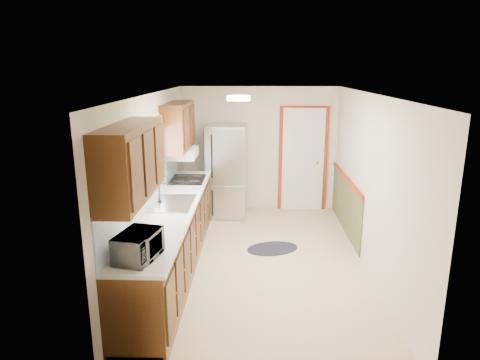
{
  "coord_description": "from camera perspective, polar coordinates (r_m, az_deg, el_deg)",
  "views": [
    {
      "loc": [
        -0.09,
        -5.72,
        2.73
      ],
      "look_at": [
        -0.3,
        0.3,
        1.15
      ],
      "focal_mm": 32.0,
      "sensor_mm": 36.0,
      "label": 1
    }
  ],
  "objects": [
    {
      "name": "cooktop",
      "position": [
        7.11,
        -6.97,
        0.09
      ],
      "size": [
        0.55,
        0.66,
        0.02
      ],
      "primitive_type": "cube",
      "color": "black",
      "rests_on": "kitchen_run"
    },
    {
      "name": "ceiling_fixture",
      "position": [
        5.54,
        -0.19,
        10.87
      ],
      "size": [
        0.3,
        0.3,
        0.06
      ],
      "primitive_type": "cylinder",
      "color": "#FFD88C",
      "rests_on": "room_shell"
    },
    {
      "name": "rug",
      "position": [
        6.77,
        4.35,
        -9.09
      ],
      "size": [
        0.94,
        0.76,
        0.01
      ],
      "primitive_type": "ellipsoid",
      "rotation": [
        0.0,
        0.0,
        0.33
      ],
      "color": "black",
      "rests_on": "ground"
    },
    {
      "name": "refrigerator",
      "position": [
        8.01,
        -1.78,
        1.24
      ],
      "size": [
        0.74,
        0.74,
        1.74
      ],
      "rotation": [
        0.0,
        0.0,
        -0.03
      ],
      "color": "#B7B7BC",
      "rests_on": "ground"
    },
    {
      "name": "kitchen_run",
      "position": [
        5.87,
        -9.4,
        -4.59
      ],
      "size": [
        0.63,
        4.0,
        2.2
      ],
      "color": "#3C1F0D",
      "rests_on": "ground"
    },
    {
      "name": "microwave",
      "position": [
        4.25,
        -13.44,
        -8.17
      ],
      "size": [
        0.37,
        0.54,
        0.33
      ],
      "primitive_type": "imported",
      "rotation": [
        0.0,
        0.0,
        1.36
      ],
      "color": "white",
      "rests_on": "kitchen_run"
    },
    {
      "name": "room_shell",
      "position": [
        5.92,
        2.79,
        -0.29
      ],
      "size": [
        3.2,
        5.2,
        2.52
      ],
      "color": "#CAB88E",
      "rests_on": "ground"
    },
    {
      "name": "back_wall_trim",
      "position": [
        8.21,
        9.52,
        1.54
      ],
      "size": [
        1.12,
        2.3,
        2.08
      ],
      "color": "maroon",
      "rests_on": "ground"
    }
  ]
}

